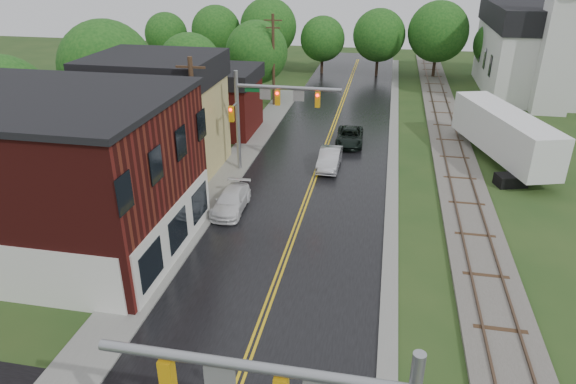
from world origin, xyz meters
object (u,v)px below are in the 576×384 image
(tree_left_c, at_px, (191,67))
(tree_left_e, at_px, (258,54))
(suv_dark, at_px, (350,137))
(sedan_silver, at_px, (330,159))
(pickup_white, at_px, (231,201))
(church, at_px, (540,40))
(tree_left_b, at_px, (108,70))
(utility_pole_b, at_px, (195,128))
(traffic_signal_far, at_px, (267,105))
(utility_pole_c, at_px, (273,59))
(brick_building, at_px, (43,174))
(tree_left_a, at_px, (4,110))
(semi_trailer, at_px, (504,133))

(tree_left_c, xyz_separation_m, tree_left_e, (5.00, 6.00, 0.30))
(suv_dark, xyz_separation_m, sedan_silver, (-1.02, -5.35, 0.06))
(suv_dark, xyz_separation_m, pickup_white, (-6.13, -13.26, -0.01))
(church, relative_size, tree_left_b, 2.06)
(tree_left_c, bearing_deg, sedan_silver, -37.80)
(utility_pole_b, relative_size, tree_left_c, 1.18)
(traffic_signal_far, bearing_deg, utility_pole_c, 101.09)
(church, xyz_separation_m, traffic_signal_far, (-23.47, -26.74, -0.86))
(utility_pole_c, distance_m, suv_dark, 13.90)
(brick_building, distance_m, tree_left_c, 24.94)
(tree_left_a, distance_m, tree_left_e, 26.40)
(tree_left_b, distance_m, tree_left_e, 16.67)
(tree_left_a, bearing_deg, sedan_silver, 17.83)
(semi_trailer, bearing_deg, tree_left_b, -179.37)
(traffic_signal_far, bearing_deg, church, 48.73)
(tree_left_c, bearing_deg, tree_left_b, -116.56)
(brick_building, height_order, tree_left_b, tree_left_b)
(church, bearing_deg, traffic_signal_far, -131.27)
(brick_building, xyz_separation_m, tree_left_b, (-5.36, 16.90, 1.57))
(suv_dark, bearing_deg, tree_left_a, -153.17)
(pickup_white, bearing_deg, church, 52.36)
(brick_building, distance_m, semi_trailer, 31.05)
(utility_pole_b, relative_size, suv_dark, 1.95)
(sedan_silver, distance_m, semi_trailer, 13.11)
(brick_building, relative_size, tree_left_b, 1.48)
(tree_left_a, relative_size, suv_dark, 1.88)
(tree_left_e, bearing_deg, utility_pole_c, -42.84)
(sedan_silver, bearing_deg, tree_left_c, 142.69)
(brick_building, xyz_separation_m, church, (32.48, 38.74, 1.68))
(church, relative_size, sedan_silver, 4.69)
(utility_pole_b, bearing_deg, suv_dark, 54.05)
(utility_pole_b, relative_size, tree_left_e, 1.10)
(semi_trailer, bearing_deg, pickup_white, -146.55)
(traffic_signal_far, distance_m, semi_trailer, 17.75)
(church, height_order, sedan_silver, church)
(utility_pole_c, bearing_deg, tree_left_c, -149.80)
(tree_left_a, bearing_deg, utility_pole_c, 59.45)
(traffic_signal_far, bearing_deg, utility_pole_b, -123.68)
(brick_building, bearing_deg, traffic_signal_far, 53.08)
(utility_pole_b, xyz_separation_m, utility_pole_c, (0.00, 22.00, 0.00))
(brick_building, distance_m, tree_left_a, 10.14)
(tree_left_e, distance_m, pickup_white, 26.02)
(pickup_white, bearing_deg, traffic_signal_far, 81.11)
(tree_left_b, distance_m, tree_left_c, 9.03)
(church, height_order, tree_left_a, church)
(tree_left_b, xyz_separation_m, sedan_silver, (18.65, -3.36, -5.02))
(brick_building, distance_m, suv_dark, 23.95)
(sedan_silver, bearing_deg, church, 53.18)
(suv_dark, bearing_deg, tree_left_c, 156.87)
(tree_left_c, bearing_deg, traffic_signal_far, -51.18)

